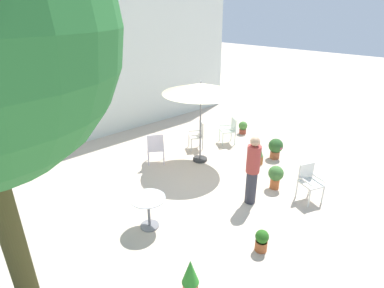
% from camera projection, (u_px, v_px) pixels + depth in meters
% --- Properties ---
extents(ground_plane, '(60.00, 60.00, 0.00)m').
position_uv_depth(ground_plane, '(204.00, 179.00, 8.44)').
color(ground_plane, beige).
extents(villa_facade, '(11.61, 0.30, 5.39)m').
position_uv_depth(villa_facade, '(107.00, 61.00, 10.62)').
color(villa_facade, silver).
rests_on(villa_facade, ground).
extents(patio_umbrella_0, '(2.24, 2.24, 2.50)m').
position_uv_depth(patio_umbrella_0, '(201.00, 89.00, 8.57)').
color(patio_umbrella_0, '#2D2D2D').
rests_on(patio_umbrella_0, ground).
extents(cafe_table_0, '(0.74, 0.74, 0.73)m').
position_uv_depth(cafe_table_0, '(148.00, 207.00, 6.39)').
color(cafe_table_0, silver).
rests_on(cafe_table_0, ground).
extents(patio_chair_0, '(0.64, 0.64, 0.92)m').
position_uv_depth(patio_chair_0, '(230.00, 129.00, 10.53)').
color(patio_chair_0, white).
rests_on(patio_chair_0, ground).
extents(patio_chair_1, '(0.67, 0.66, 0.99)m').
position_uv_depth(patio_chair_1, '(156.00, 147.00, 9.08)').
color(patio_chair_1, silver).
rests_on(patio_chair_1, ground).
extents(patio_chair_2, '(0.59, 0.61, 0.91)m').
position_uv_depth(patio_chair_2, '(309.00, 180.00, 7.35)').
color(patio_chair_2, white).
rests_on(patio_chair_2, ground).
extents(patio_chair_3, '(0.59, 0.59, 0.95)m').
position_uv_depth(patio_chair_3, '(198.00, 133.00, 10.12)').
color(patio_chair_3, silver).
rests_on(patio_chair_3, ground).
extents(potted_plant_0, '(0.33, 0.33, 0.48)m').
position_uv_depth(potted_plant_0, '(243.00, 127.00, 11.46)').
color(potted_plant_0, '#98432F').
rests_on(potted_plant_0, ground).
extents(potted_plant_1, '(0.26, 0.26, 0.46)m').
position_uv_depth(potted_plant_1, '(262.00, 240.00, 5.84)').
color(potted_plant_1, '#AB572D').
rests_on(potted_plant_1, ground).
extents(potted_plant_2, '(0.31, 0.31, 0.75)m').
position_uv_depth(potted_plant_2, '(258.00, 153.00, 9.15)').
color(potted_plant_2, '#935529').
rests_on(potted_plant_2, ground).
extents(potted_plant_3, '(0.39, 0.40, 0.64)m').
position_uv_depth(potted_plant_3, '(276.00, 175.00, 7.86)').
color(potted_plant_3, '#B95D2F').
rests_on(potted_plant_3, ground).
extents(potted_plant_4, '(0.29, 0.29, 0.68)m').
position_uv_depth(potted_plant_4, '(190.00, 276.00, 4.91)').
color(potted_plant_4, '#B05E39').
rests_on(potted_plant_4, ground).
extents(potted_plant_5, '(0.45, 0.46, 0.66)m').
position_uv_depth(potted_plant_5, '(276.00, 147.00, 9.48)').
color(potted_plant_5, '#9A5230').
rests_on(potted_plant_5, ground).
extents(standing_person, '(0.37, 0.37, 1.73)m').
position_uv_depth(standing_person, '(253.00, 170.00, 7.07)').
color(standing_person, '#33333D').
rests_on(standing_person, ground).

